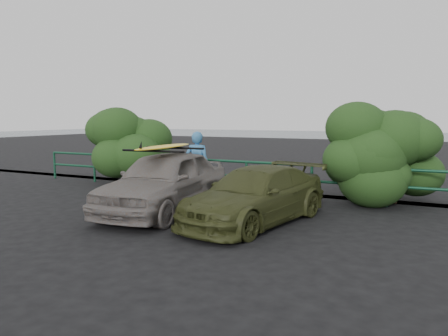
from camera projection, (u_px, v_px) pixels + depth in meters
The scene contains 10 objects.
ground at pixel (108, 229), 9.19m from camera, with size 80.00×80.00×0.00m, color black.
ocean at pixel (393, 134), 62.54m from camera, with size 200.00×200.00×0.00m, color slate.
guardrail at pixel (217, 176), 13.58m from camera, with size 14.00×0.08×1.04m, color #123F29, non-canonical shape.
shrub_left at pixel (106, 147), 15.98m from camera, with size 3.20×2.40×2.50m, color #224318, non-canonical shape.
shrub_right at pixel (390, 158), 11.73m from camera, with size 3.20×2.40×2.49m, color #224318, non-canonical shape.
sedan at pixel (165, 181), 10.71m from camera, with size 1.81×4.49×1.53m, color slate.
olive_vehicle at pixel (255, 195), 9.65m from camera, with size 1.72×4.23×1.23m, color #383D1B.
man at pixel (197, 165), 12.61m from camera, with size 0.70×0.46×1.93m, color teal.
roof_rack at pixel (164, 149), 10.62m from camera, with size 1.63×1.14×0.05m, color black, non-canonical shape.
surfboard at pixel (164, 147), 10.62m from camera, with size 0.52×2.51×0.07m, color yellow.
Camera 1 is at (6.20, -6.95, 2.33)m, focal length 35.00 mm.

